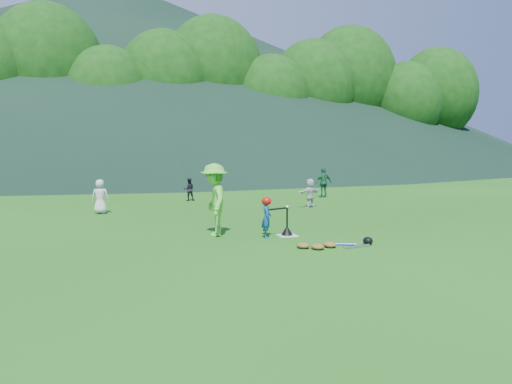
% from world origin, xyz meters
% --- Properties ---
extents(ground, '(120.00, 120.00, 0.00)m').
position_xyz_m(ground, '(0.00, 0.00, 0.00)').
color(ground, '#1C5112').
rests_on(ground, ground).
extents(home_plate, '(0.45, 0.45, 0.02)m').
position_xyz_m(home_plate, '(0.00, 0.00, 0.01)').
color(home_plate, silver).
rests_on(home_plate, ground).
extents(baseball, '(0.08, 0.08, 0.08)m').
position_xyz_m(baseball, '(0.00, 0.00, 0.74)').
color(baseball, white).
rests_on(baseball, batting_tee).
extents(batter_child, '(0.33, 0.41, 0.99)m').
position_xyz_m(batter_child, '(-0.57, -0.06, 0.49)').
color(batter_child, navy).
rests_on(batter_child, ground).
extents(adult_coach, '(0.80, 1.24, 1.82)m').
position_xyz_m(adult_coach, '(-1.73, 0.57, 0.91)').
color(adult_coach, '#5EC73A').
rests_on(adult_coach, ground).
extents(fielder_a, '(0.63, 0.49, 1.16)m').
position_xyz_m(fielder_a, '(-4.39, 5.93, 0.58)').
color(fielder_a, silver).
rests_on(fielder_a, ground).
extents(fielder_b, '(0.48, 0.39, 0.95)m').
position_xyz_m(fielder_b, '(-0.77, 9.18, 0.48)').
color(fielder_b, black).
rests_on(fielder_b, ground).
extents(fielder_c, '(0.81, 0.40, 1.34)m').
position_xyz_m(fielder_c, '(5.22, 8.67, 0.67)').
color(fielder_c, '#1A5937').
rests_on(fielder_c, ground).
extents(fielder_d, '(1.05, 0.62, 1.08)m').
position_xyz_m(fielder_d, '(3.04, 5.32, 0.54)').
color(fielder_d, silver).
rests_on(fielder_d, ground).
extents(batting_tee, '(0.30, 0.30, 0.68)m').
position_xyz_m(batting_tee, '(0.00, 0.00, 0.13)').
color(batting_tee, black).
rests_on(batting_tee, home_plate).
extents(batter_gear, '(0.73, 0.26, 0.35)m').
position_xyz_m(batter_gear, '(-0.55, -0.06, 0.89)').
color(batter_gear, '#B6110C').
rests_on(batter_gear, ground).
extents(equipment_pile, '(1.80, 0.61, 0.19)m').
position_xyz_m(equipment_pile, '(0.36, -1.68, 0.07)').
color(equipment_pile, olive).
rests_on(equipment_pile, ground).
extents(outfield_fence, '(70.07, 0.08, 1.33)m').
position_xyz_m(outfield_fence, '(0.00, 28.00, 0.70)').
color(outfield_fence, gray).
rests_on(outfield_fence, ground).
extents(tree_line, '(70.04, 11.40, 14.82)m').
position_xyz_m(tree_line, '(0.20, 33.83, 8.21)').
color(tree_line, '#382314').
rests_on(tree_line, ground).
extents(distant_hills, '(155.00, 140.00, 32.00)m').
position_xyz_m(distant_hills, '(-7.63, 81.81, 14.98)').
color(distant_hills, black).
rests_on(distant_hills, ground).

